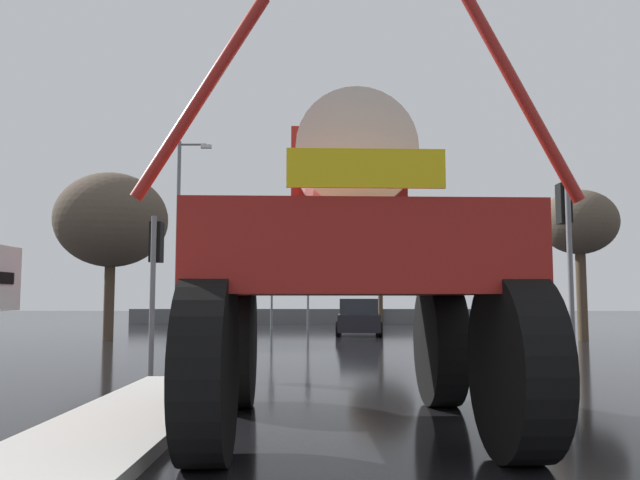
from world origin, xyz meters
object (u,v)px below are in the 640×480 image
bare_tree_far_center (380,239)px  bare_tree_right (579,224)px  oversize_sprayer (349,266)px  traffic_signal_far_right (272,275)px  bare_tree_left (111,220)px  traffic_signal_near_right (566,230)px  traffic_signal_far_left (308,278)px  sedan_ahead (359,318)px  streetlight_far_left (180,226)px  traffic_signal_near_left (155,259)px

bare_tree_far_center → bare_tree_right: bearing=-67.4°
oversize_sprayer → traffic_signal_far_right: (-2.91, 24.83, 0.80)m
bare_tree_left → bare_tree_far_center: (11.34, 14.57, 0.64)m
traffic_signal_near_right → traffic_signal_far_left: (-5.79, 19.35, -0.36)m
oversize_sprayer → traffic_signal_near_right: 7.29m
sedan_ahead → streetlight_far_left: streetlight_far_left is taller
oversize_sprayer → bare_tree_right: size_ratio=0.92×
traffic_signal_far_right → streetlight_far_left: size_ratio=0.41×
oversize_sprayer → traffic_signal_far_right: size_ratio=1.37×
traffic_signal_near_left → traffic_signal_near_right: traffic_signal_near_right is taller
sedan_ahead → bare_tree_far_center: (1.91, 11.04, 4.36)m
traffic_signal_far_right → bare_tree_far_center: 8.68m
sedan_ahead → bare_tree_far_center: 12.02m
bare_tree_left → traffic_signal_near_left: bearing=-67.1°
bare_tree_left → bare_tree_far_center: bare_tree_far_center is taller
traffic_signal_near_left → traffic_signal_far_right: (0.86, 19.34, 0.38)m
traffic_signal_far_left → bare_tree_right: (10.29, -8.84, 1.73)m
streetlight_far_left → bare_tree_left: streetlight_far_left is taller
oversize_sprayer → traffic_signal_far_left: (-1.09, 24.84, 0.65)m
bare_tree_right → bare_tree_far_center: bare_tree_far_center is taller
traffic_signal_far_right → bare_tree_right: bearing=-36.1°
traffic_signal_near_left → bare_tree_right: (12.97, 10.50, 1.96)m
traffic_signal_far_left → traffic_signal_far_right: 1.83m
traffic_signal_far_left → bare_tree_far_center: 7.58m
sedan_ahead → traffic_signal_near_left: (-4.96, -14.10, 1.62)m
streetlight_far_left → bare_tree_far_center: streetlight_far_left is taller
sedan_ahead → bare_tree_right: (8.01, -3.60, 3.58)m
sedan_ahead → oversize_sprayer: bearing=179.2°
bare_tree_right → streetlight_far_left: bearing=159.1°
bare_tree_left → streetlight_far_left: bearing=79.1°
sedan_ahead → traffic_signal_far_left: traffic_signal_far_left is taller
oversize_sprayer → traffic_signal_near_right: oversize_sprayer is taller
oversize_sprayer → traffic_signal_far_left: bearing=-0.0°
oversize_sprayer → bare_tree_far_center: 30.95m
sedan_ahead → streetlight_far_left: size_ratio=0.46×
traffic_signal_near_right → streetlight_far_left: (-11.76, 16.74, 1.99)m
traffic_signal_near_right → traffic_signal_far_left: size_ratio=1.14×
oversize_sprayer → bare_tree_left: (-8.24, 16.06, 2.52)m
traffic_signal_near_right → bare_tree_left: 16.79m
oversize_sprayer → traffic_signal_far_left: oversize_sprayer is taller
oversize_sprayer → bare_tree_right: bare_tree_right is taller
sedan_ahead → traffic_signal_far_right: 6.95m
traffic_signal_far_right → bare_tree_far_center: bearing=44.0°
traffic_signal_near_right → oversize_sprayer: bearing=-130.6°
oversize_sprayer → bare_tree_far_center: size_ratio=0.75×
traffic_signal_near_left → traffic_signal_far_right: size_ratio=0.86×
traffic_signal_near_left → bare_tree_left: bearing=112.9°
bare_tree_right → bare_tree_far_center: 15.88m
traffic_signal_far_right → bare_tree_left: 10.41m
traffic_signal_near_left → traffic_signal_far_left: 19.53m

